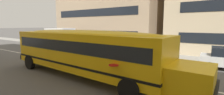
# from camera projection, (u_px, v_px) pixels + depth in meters

# --- Properties ---
(ground_plane) EXTENTS (400.00, 400.00, 0.00)m
(ground_plane) POSITION_uv_depth(u_px,v_px,m) (105.00, 70.00, 11.64)
(ground_plane) COLOR #54514F
(sidewalk_far) EXTENTS (120.00, 3.00, 0.01)m
(sidewalk_far) POSITION_uv_depth(u_px,v_px,m) (147.00, 54.00, 18.17)
(sidewalk_far) COLOR gray
(sidewalk_far) RESTS_ON ground_plane
(lane_centreline) EXTENTS (110.00, 0.16, 0.01)m
(lane_centreline) POSITION_uv_depth(u_px,v_px,m) (105.00, 70.00, 11.64)
(lane_centreline) COLOR silver
(lane_centreline) RESTS_ON ground_plane
(school_bus) EXTENTS (13.24, 3.41, 2.94)m
(school_bus) POSITION_uv_depth(u_px,v_px,m) (84.00, 49.00, 10.00)
(school_bus) COLOR yellow
(school_bus) RESTS_ON ground_plane
(parked_car_dark_blue_far_corner) EXTENTS (3.92, 1.91, 1.64)m
(parked_car_dark_blue_far_corner) POSITION_uv_depth(u_px,v_px,m) (33.00, 40.00, 26.66)
(parked_car_dark_blue_far_corner) COLOR navy
(parked_car_dark_blue_far_corner) RESTS_ON ground_plane
(box_truck) EXTENTS (6.07, 2.52, 2.82)m
(box_truck) POSITION_uv_depth(u_px,v_px,m) (64.00, 37.00, 22.31)
(box_truck) COLOR navy
(box_truck) RESTS_ON ground_plane
(apartment_block_far_left) EXTENTS (17.83, 10.13, 13.30)m
(apartment_block_far_left) POSITION_uv_depth(u_px,v_px,m) (112.00, 6.00, 27.87)
(apartment_block_far_left) COLOR tan
(apartment_block_far_left) RESTS_ON ground_plane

